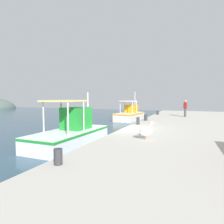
% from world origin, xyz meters
% --- Properties ---
extents(quay_pier, '(36.00, 10.00, 0.80)m').
position_xyz_m(quay_pier, '(0.00, -5.00, 0.40)').
color(quay_pier, '#BCB7AD').
rests_on(quay_pier, ground).
extents(fishing_boat_second, '(5.51, 2.34, 3.02)m').
position_xyz_m(fishing_boat_second, '(-2.14, 2.44, 0.68)').
color(fishing_boat_second, white).
rests_on(fishing_boat_second, ground).
extents(fishing_boat_third, '(4.84, 2.56, 3.40)m').
position_xyz_m(fishing_boat_third, '(10.65, 2.81, 0.65)').
color(fishing_boat_third, silver).
rests_on(fishing_boat_third, ground).
extents(pelican, '(0.81, 0.83, 0.82)m').
position_xyz_m(pelican, '(-2.89, -2.04, 1.20)').
color(pelican, tan).
rests_on(pelican, quay_pier).
extents(fisherman_standing, '(0.60, 0.33, 1.64)m').
position_xyz_m(fisherman_standing, '(8.97, -3.35, 1.70)').
color(fisherman_standing, '#3F3F42').
rests_on(fisherman_standing, quay_pier).
extents(mooring_bollard_nearest, '(0.24, 0.24, 0.46)m').
position_xyz_m(mooring_bollard_nearest, '(-7.14, -0.45, 1.03)').
color(mooring_bollard_nearest, '#333338').
rests_on(mooring_bollard_nearest, quay_pier).
extents(mooring_bollard_second, '(0.22, 0.22, 0.51)m').
position_xyz_m(mooring_bollard_second, '(1.84, -0.45, 1.06)').
color(mooring_bollard_second, '#333338').
rests_on(mooring_bollard_second, quay_pier).
extents(mooring_bollard_third, '(0.28, 0.28, 0.48)m').
position_xyz_m(mooring_bollard_third, '(4.37, -0.45, 1.04)').
color(mooring_bollard_third, '#333338').
rests_on(mooring_bollard_third, quay_pier).
extents(mooring_bollard_fourth, '(0.28, 0.28, 0.41)m').
position_xyz_m(mooring_bollard_fourth, '(10.52, -0.45, 1.01)').
color(mooring_bollard_fourth, '#333338').
rests_on(mooring_bollard_fourth, quay_pier).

